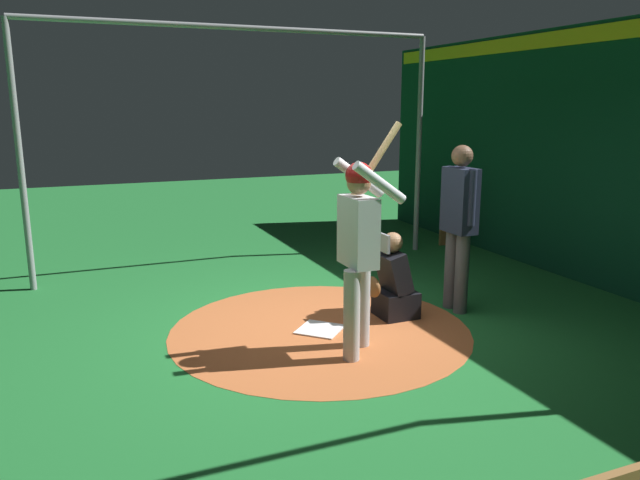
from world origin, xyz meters
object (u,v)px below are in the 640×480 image
(umpire, at_px, (459,219))
(bat_rack, at_px, (459,215))
(catcher, at_px, (393,284))
(home_plate, at_px, (320,329))
(batter, at_px, (359,239))

(umpire, xyz_separation_m, bat_rack, (-1.99, -2.76, -0.56))
(catcher, bearing_deg, umpire, 175.26)
(home_plate, height_order, batter, batter)
(umpire, height_order, bat_rack, umpire)
(batter, bearing_deg, bat_rack, -135.98)
(umpire, relative_size, bat_rack, 1.75)
(batter, distance_m, catcher, 1.27)
(catcher, relative_size, umpire, 0.51)
(home_plate, xyz_separation_m, batter, (-0.11, 0.65, 1.07))
(batter, height_order, bat_rack, batter)
(batter, distance_m, umpire, 1.67)
(home_plate, xyz_separation_m, catcher, (-0.88, -0.07, 0.36))
(umpire, bearing_deg, bat_rack, -125.82)
(umpire, bearing_deg, home_plate, 0.19)
(bat_rack, bearing_deg, catcher, 44.31)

